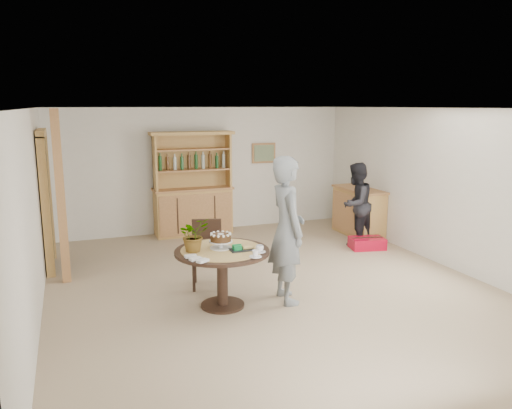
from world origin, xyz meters
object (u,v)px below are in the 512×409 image
(hutch, at_px, (193,200))
(teen_boy, at_px, (287,230))
(dining_table, at_px, (222,261))
(dining_chair, at_px, (207,249))
(red_suitcase, at_px, (367,243))
(adult_person, at_px, (356,204))
(sideboard, at_px, (359,212))

(hutch, bearing_deg, teen_boy, -85.18)
(hutch, relative_size, dining_table, 1.70)
(hutch, bearing_deg, dining_table, -98.05)
(dining_chair, distance_m, red_suitcase, 3.30)
(dining_table, distance_m, red_suitcase, 3.61)
(hutch, relative_size, adult_person, 1.34)
(dining_chair, height_order, teen_boy, teen_boy)
(sideboard, relative_size, red_suitcase, 1.88)
(dining_table, bearing_deg, red_suitcase, 26.46)
(dining_table, distance_m, dining_chair, 0.83)
(hutch, distance_m, sideboard, 3.29)
(sideboard, xyz_separation_m, teen_boy, (-2.72, -2.59, 0.49))
(teen_boy, bearing_deg, hutch, 9.02)
(dining_table, bearing_deg, hutch, 81.95)
(dining_table, bearing_deg, sideboard, 34.88)
(dining_chair, relative_size, adult_person, 0.62)
(sideboard, relative_size, teen_boy, 0.66)
(sideboard, height_order, dining_chair, dining_chair)
(hutch, distance_m, dining_table, 3.77)
(dining_chair, xyz_separation_m, red_suitcase, (3.18, 0.77, -0.43))
(dining_chair, bearing_deg, hutch, 96.61)
(dining_table, relative_size, adult_person, 0.79)
(sideboard, distance_m, dining_chair, 3.91)
(teen_boy, xyz_separation_m, red_suitcase, (2.35, 1.69, -0.86))
(dining_table, relative_size, teen_boy, 0.63)
(dining_chair, height_order, adult_person, adult_person)
(hutch, distance_m, adult_person, 3.17)
(dining_chair, distance_m, teen_boy, 1.31)
(hutch, height_order, adult_person, hutch)
(dining_table, xyz_separation_m, dining_chair, (0.02, 0.83, -0.07))
(dining_chair, distance_m, adult_person, 3.33)
(teen_boy, bearing_deg, dining_chair, 45.98)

